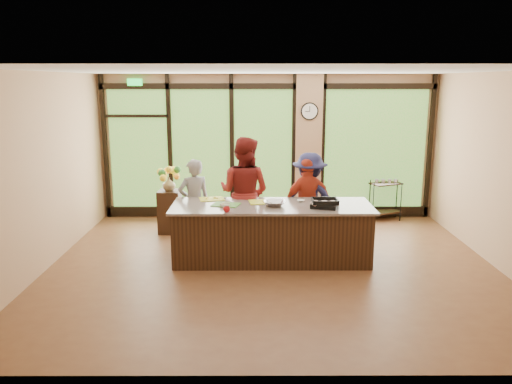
{
  "coord_description": "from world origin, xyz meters",
  "views": [
    {
      "loc": [
        -0.27,
        -7.43,
        2.86
      ],
      "look_at": [
        -0.25,
        0.4,
        1.11
      ],
      "focal_mm": 35.0,
      "sensor_mm": 36.0,
      "label": 1
    }
  ],
  "objects_px": {
    "cook_left": "(194,203)",
    "roasting_pan": "(325,205)",
    "cook_right": "(309,199)",
    "bar_cart": "(385,195)",
    "flower_stand": "(170,212)",
    "island_base": "(272,234)"
  },
  "relations": [
    {
      "from": "cook_right",
      "to": "bar_cart",
      "type": "bearing_deg",
      "value": -124.76
    },
    {
      "from": "cook_right",
      "to": "flower_stand",
      "type": "bearing_deg",
      "value": -1.25
    },
    {
      "from": "roasting_pan",
      "to": "bar_cart",
      "type": "distance_m",
      "value": 3.13
    },
    {
      "from": "roasting_pan",
      "to": "flower_stand",
      "type": "xyz_separation_m",
      "value": [
        -2.72,
        1.68,
        -0.54
      ]
    },
    {
      "from": "island_base",
      "to": "roasting_pan",
      "type": "relative_size",
      "value": 7.72
    },
    {
      "from": "flower_stand",
      "to": "bar_cart",
      "type": "bearing_deg",
      "value": 13.97
    },
    {
      "from": "cook_right",
      "to": "bar_cart",
      "type": "relative_size",
      "value": 1.9
    },
    {
      "from": "cook_right",
      "to": "bar_cart",
      "type": "height_order",
      "value": "cook_right"
    },
    {
      "from": "island_base",
      "to": "cook_right",
      "type": "xyz_separation_m",
      "value": [
        0.69,
        0.85,
        0.38
      ]
    },
    {
      "from": "cook_left",
      "to": "roasting_pan",
      "type": "xyz_separation_m",
      "value": [
        2.15,
        -0.91,
        0.18
      ]
    },
    {
      "from": "island_base",
      "to": "flower_stand",
      "type": "distance_m",
      "value": 2.42
    },
    {
      "from": "flower_stand",
      "to": "cook_left",
      "type": "bearing_deg",
      "value": -52.03
    },
    {
      "from": "roasting_pan",
      "to": "flower_stand",
      "type": "distance_m",
      "value": 3.25
    },
    {
      "from": "flower_stand",
      "to": "bar_cart",
      "type": "relative_size",
      "value": 0.96
    },
    {
      "from": "island_base",
      "to": "cook_right",
      "type": "height_order",
      "value": "cook_right"
    },
    {
      "from": "cook_left",
      "to": "island_base",
      "type": "bearing_deg",
      "value": 127.82
    },
    {
      "from": "cook_left",
      "to": "bar_cart",
      "type": "bearing_deg",
      "value": -179.03
    },
    {
      "from": "roasting_pan",
      "to": "cook_left",
      "type": "bearing_deg",
      "value": 176.56
    },
    {
      "from": "island_base",
      "to": "cook_left",
      "type": "height_order",
      "value": "cook_left"
    },
    {
      "from": "island_base",
      "to": "roasting_pan",
      "type": "distance_m",
      "value": 0.99
    },
    {
      "from": "cook_right",
      "to": "flower_stand",
      "type": "relative_size",
      "value": 1.99
    },
    {
      "from": "island_base",
      "to": "cook_right",
      "type": "relative_size",
      "value": 1.89
    }
  ]
}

